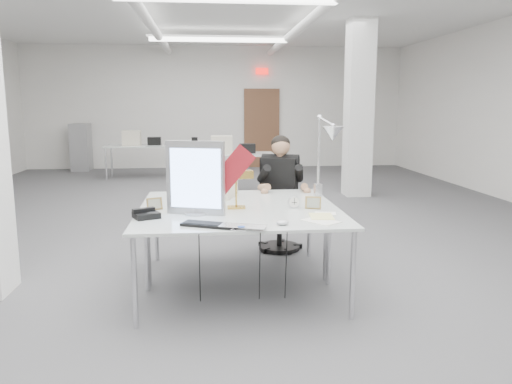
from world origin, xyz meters
TOP-DOWN VIEW (x-y plane):
  - room_shell at (0.04, 0.13)m, footprint 10.04×14.04m
  - desk_main at (0.00, -2.50)m, footprint 1.80×0.90m
  - desk_second at (0.00, -1.60)m, footprint 1.80×0.90m
  - bg_desk_a at (0.20, 3.00)m, footprint 1.60×0.80m
  - bg_desk_b at (-1.80, 5.20)m, footprint 1.60×0.80m
  - filing_cabinet at (-3.50, 6.65)m, footprint 0.45×0.55m
  - office_chair at (0.55, -0.92)m, footprint 0.61×0.61m
  - seated_person at (0.55, -0.97)m, footprint 0.63×0.69m
  - monitor at (-0.38, -2.32)m, footprint 0.50×0.21m
  - pennant at (-0.08, -2.36)m, footprint 0.42×0.02m
  - keyboard at (-0.26, -2.76)m, footprint 0.47×0.32m
  - laptop at (-0.03, -2.92)m, footprint 0.41×0.33m
  - mouse at (0.30, -2.78)m, footprint 0.11×0.10m
  - bankers_lamp at (-0.03, -2.10)m, footprint 0.31×0.16m
  - desk_phone at (-0.79, -2.43)m, footprint 0.25×0.24m
  - picture_frame_left at (-0.75, -2.10)m, footprint 0.14×0.09m
  - picture_frame_right at (0.66, -2.20)m, footprint 0.15×0.08m
  - desk_clock at (0.50, -2.14)m, footprint 0.11×0.03m
  - paper_stack_a at (0.62, -2.69)m, footprint 0.32×0.34m
  - paper_stack_b at (0.66, -2.53)m, footprint 0.22×0.28m
  - paper_stack_c at (0.73, -2.41)m, footprint 0.20×0.15m
  - beige_monitor at (-0.19, -1.52)m, footprint 0.45×0.44m
  - architect_lamp at (0.85, -1.81)m, footprint 0.40×0.70m

SIDE VIEW (x-z plane):
  - office_chair at x=0.55m, z-range 0.00..0.97m
  - filing_cabinet at x=-3.50m, z-range 0.00..1.20m
  - desk_main at x=0.00m, z-range 0.73..0.75m
  - desk_second at x=0.00m, z-range 0.73..0.75m
  - bg_desk_a at x=0.20m, z-range 0.73..0.75m
  - bg_desk_b at x=-1.80m, z-range 0.73..0.75m
  - paper_stack_c at x=0.73m, z-range 0.76..0.76m
  - paper_stack_a at x=0.62m, z-range 0.76..0.76m
  - paper_stack_b at x=0.66m, z-range 0.76..0.76m
  - keyboard at x=-0.26m, z-range 0.76..0.78m
  - laptop at x=-0.03m, z-range 0.76..0.78m
  - mouse at x=0.30m, z-range 0.76..0.79m
  - desk_phone at x=-0.79m, z-range 0.76..0.80m
  - desk_clock at x=0.50m, z-range 0.75..0.86m
  - picture_frame_left at x=-0.75m, z-range 0.75..0.87m
  - picture_frame_right at x=0.66m, z-range 0.75..0.87m
  - seated_person at x=0.55m, z-range 0.47..1.33m
  - bankers_lamp at x=-0.03m, z-range 0.76..1.09m
  - beige_monitor at x=-0.19m, z-range 0.76..1.10m
  - monitor at x=-0.38m, z-range 0.76..1.38m
  - pennant at x=-0.08m, z-range 0.91..1.36m
  - architect_lamp at x=0.85m, z-range 0.76..1.60m
  - room_shell at x=0.04m, z-range 0.07..3.31m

